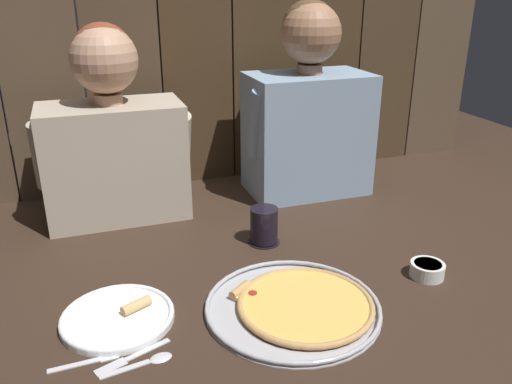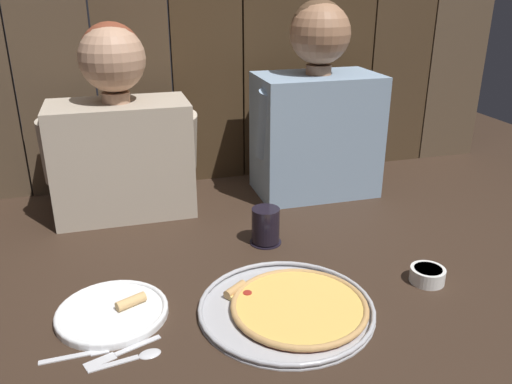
{
  "view_description": "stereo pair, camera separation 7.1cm",
  "coord_description": "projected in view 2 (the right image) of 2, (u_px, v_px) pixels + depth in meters",
  "views": [
    {
      "loc": [
        -0.4,
        -1.04,
        0.67
      ],
      "look_at": [
        -0.0,
        0.1,
        0.18
      ],
      "focal_mm": 36.6,
      "sensor_mm": 36.0,
      "label": 1
    },
    {
      "loc": [
        -0.33,
        -1.06,
        0.67
      ],
      "look_at": [
        -0.0,
        0.1,
        0.18
      ],
      "focal_mm": 36.6,
      "sensor_mm": 36.0,
      "label": 2
    }
  ],
  "objects": [
    {
      "name": "dipping_bowl",
      "position": [
        427.0,
        274.0,
        1.24
      ],
      "size": [
        0.08,
        0.08,
        0.04
      ],
      "color": "white",
      "rests_on": "ground"
    },
    {
      "name": "dinner_plate",
      "position": [
        113.0,
        312.0,
        1.12
      ],
      "size": [
        0.24,
        0.24,
        0.03
      ],
      "color": "white",
      "rests_on": "ground"
    },
    {
      "name": "diner_right",
      "position": [
        317.0,
        111.0,
        1.69
      ],
      "size": [
        0.43,
        0.24,
        0.62
      ],
      "color": "#849EB7",
      "rests_on": "ground"
    },
    {
      "name": "table_fork",
      "position": [
        78.0,
        355.0,
        1.0
      ],
      "size": [
        0.13,
        0.02,
        0.01
      ],
      "color": "silver",
      "rests_on": "ground"
    },
    {
      "name": "table_knife",
      "position": [
        123.0,
        351.0,
        1.01
      ],
      "size": [
        0.15,
        0.07,
        0.01
      ],
      "color": "silver",
      "rests_on": "ground"
    },
    {
      "name": "table_spoon",
      "position": [
        138.0,
        356.0,
        1.0
      ],
      "size": [
        0.14,
        0.04,
        0.01
      ],
      "color": "silver",
      "rests_on": "ground"
    },
    {
      "name": "drinking_glass",
      "position": [
        266.0,
        226.0,
        1.42
      ],
      "size": [
        0.09,
        0.09,
        0.1
      ],
      "color": "black",
      "rests_on": "ground"
    },
    {
      "name": "ground_plane",
      "position": [
        268.0,
        274.0,
        1.28
      ],
      "size": [
        3.2,
        3.2,
        0.0
      ],
      "primitive_type": "plane",
      "color": "#332319"
    },
    {
      "name": "diner_left",
      "position": [
        120.0,
        133.0,
        1.54
      ],
      "size": [
        0.44,
        0.22,
        0.57
      ],
      "color": "#B2A38E",
      "rests_on": "ground"
    },
    {
      "name": "pizza_tray",
      "position": [
        292.0,
        307.0,
        1.14
      ],
      "size": [
        0.39,
        0.39,
        0.03
      ],
      "color": "#B2B2B7",
      "rests_on": "ground"
    }
  ]
}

